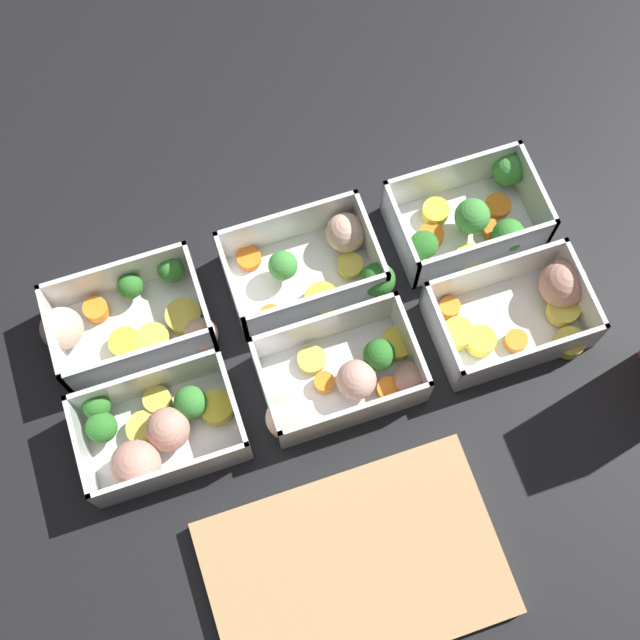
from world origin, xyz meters
TOP-DOWN VIEW (x-y plane):
  - ground_plane at (0.00, 0.00)m, footprint 4.00×4.00m
  - container_near_left at (-0.20, -0.06)m, footprint 0.16×0.12m
  - container_near_center at (-0.02, -0.06)m, footprint 0.17×0.12m
  - container_near_right at (0.19, -0.06)m, footprint 0.19×0.12m
  - container_far_left at (-0.21, 0.06)m, footprint 0.18×0.11m
  - container_far_center at (-0.00, 0.07)m, footprint 0.18×0.11m
  - container_far_right at (0.20, 0.06)m, footprint 0.16×0.12m
  - cutting_board at (0.05, 0.25)m, footprint 0.28×0.18m

SIDE VIEW (x-z plane):
  - ground_plane at x=0.00m, z-range 0.00..0.00m
  - cutting_board at x=0.05m, z-range 0.00..0.02m
  - container_near_right at x=0.19m, z-range -0.01..0.05m
  - container_far_left at x=-0.21m, z-range -0.01..0.05m
  - container_far_center at x=0.00m, z-range -0.01..0.05m
  - container_near_center at x=-0.02m, z-range -0.01..0.05m
  - container_far_right at x=0.20m, z-range -0.01..0.06m
  - container_near_left at x=-0.20m, z-range -0.01..0.06m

